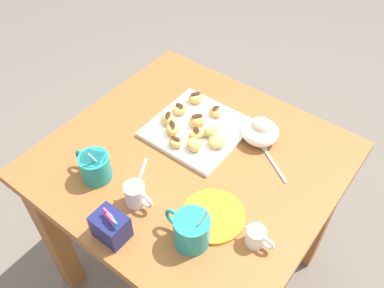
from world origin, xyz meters
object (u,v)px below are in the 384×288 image
pastry_plate_square (197,129)px  dining_table (192,186)px  beignet_3 (217,142)px  beignet_10 (173,129)px  cream_pitcher_white (136,194)px  beignet_5 (176,142)px  beignet_6 (211,132)px  ice_cream_bowl (261,131)px  beignet_1 (216,112)px  beignet_7 (168,119)px  beignet_9 (194,145)px  coffee_mug_teal_right (95,166)px  chocolate_sauce_pitcher (256,236)px  beignet_0 (180,109)px  beignet_4 (196,98)px  beignet_2 (196,134)px  beignet_8 (197,121)px  coffee_mug_teal_left (191,230)px  saucer_orange_left (213,216)px

pastry_plate_square → dining_table: bearing=118.3°
beignet_3 → beignet_10: 0.15m
beignet_10 → cream_pitcher_white: bearing=107.7°
beignet_5 → beignet_6: beignet_6 is taller
ice_cream_bowl → beignet_6: size_ratio=2.53×
beignet_1 → ice_cream_bowl: bearing=-178.4°
beignet_3 → beignet_7: 0.19m
beignet_9 → coffee_mug_teal_right: bearing=55.9°
cream_pitcher_white → beignet_1: cream_pitcher_white is taller
chocolate_sauce_pitcher → beignet_0: chocolate_sauce_pitcher is taller
beignet_0 → beignet_6: size_ratio=1.15×
coffee_mug_teal_right → beignet_3: coffee_mug_teal_right is taller
coffee_mug_teal_right → beignet_4: coffee_mug_teal_right is taller
beignet_1 → beignet_10: 0.17m
ice_cream_bowl → beignet_10: 0.28m
beignet_5 → beignet_2: bearing=-115.1°
beignet_2 → beignet_8: bearing=-56.2°
dining_table → ice_cream_bowl: 0.30m
cream_pitcher_white → ice_cream_bowl: 0.45m
ice_cream_bowl → beignet_10: (0.23, 0.16, -0.00)m
coffee_mug_teal_left → beignet_6: coffee_mug_teal_left is taller
beignet_9 → beignet_1: bearing=-77.6°
ice_cream_bowl → beignet_2: size_ratio=2.29×
dining_table → coffee_mug_teal_left: 0.35m
beignet_4 → beignet_5: (-0.08, 0.21, -0.00)m
coffee_mug_teal_left → beignet_7: bearing=-42.5°
beignet_2 → beignet_3: size_ratio=0.94×
coffee_mug_teal_left → beignet_2: 0.37m
beignet_6 → cream_pitcher_white: bearing=86.6°
beignet_7 → beignet_0: bearing=-89.0°
beignet_10 → beignet_0: bearing=-64.3°
coffee_mug_teal_left → beignet_7: coffee_mug_teal_left is taller
beignet_2 → beignet_3: 0.07m
beignet_1 → beignet_8: size_ratio=0.96×
beignet_10 → saucer_orange_left: bearing=148.7°
cream_pitcher_white → beignet_1: 0.42m
cream_pitcher_white → beignet_2: bearing=-87.8°
cream_pitcher_white → beignet_3: 0.31m
beignet_4 → beignet_0: bearing=83.7°
beignet_5 → beignet_8: size_ratio=0.91×
beignet_0 → beignet_6: 0.15m
beignet_1 → beignet_6: (-0.04, 0.09, 0.00)m
cream_pitcher_white → beignet_9: bearing=-92.8°
chocolate_sauce_pitcher → beignet_4: chocolate_sauce_pitcher is taller
ice_cream_bowl → dining_table: bearing=57.3°
beignet_4 → beignet_6: same height
cream_pitcher_white → beignet_5: bearing=-79.6°
beignet_9 → beignet_10: (0.10, -0.01, 0.00)m
pastry_plate_square → cream_pitcher_white: size_ratio=2.77×
dining_table → beignet_1: bearing=-76.8°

